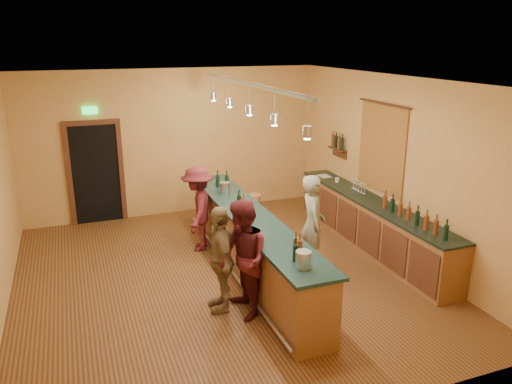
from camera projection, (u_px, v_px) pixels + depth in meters
name	position (u px, v px, depth m)	size (l,w,h in m)	color
floor	(222.00, 277.00, 8.29)	(7.00, 7.00, 0.00)	#582719
ceiling	(218.00, 81.00, 7.34)	(6.50, 7.00, 0.02)	silver
wall_back	(174.00, 143.00, 10.94)	(6.50, 0.02, 3.20)	#BB9846
wall_front	(327.00, 283.00, 4.69)	(6.50, 0.02, 3.20)	#BB9846
wall_right	(394.00, 167.00, 8.91)	(0.02, 7.00, 3.20)	#BB9846
doorway	(96.00, 171.00, 10.49)	(1.15, 0.09, 2.48)	black
tapestry	(382.00, 149.00, 9.19)	(0.03, 1.40, 1.60)	maroon
bottle_shelf	(338.00, 143.00, 10.56)	(0.17, 0.55, 0.54)	#442414
back_counter	(371.00, 224.00, 9.30)	(0.60, 4.55, 1.27)	brown
tasting_bar	(250.00, 239.00, 8.27)	(0.73, 5.10, 1.38)	brown
pendant_track	(249.00, 94.00, 7.57)	(0.11, 4.60, 0.50)	silver
bartender	(312.00, 225.00, 8.25)	(0.62, 0.41, 1.70)	gray
customer_a	(243.00, 260.00, 6.93)	(0.83, 0.65, 1.71)	#59191E
customer_b	(221.00, 259.00, 7.12)	(0.92, 0.38, 1.58)	#997A51
customer_c	(198.00, 209.00, 9.18)	(1.03, 0.59, 1.59)	#59191E
bar_stool	(254.00, 201.00, 10.58)	(0.31, 0.31, 0.63)	#AE774E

